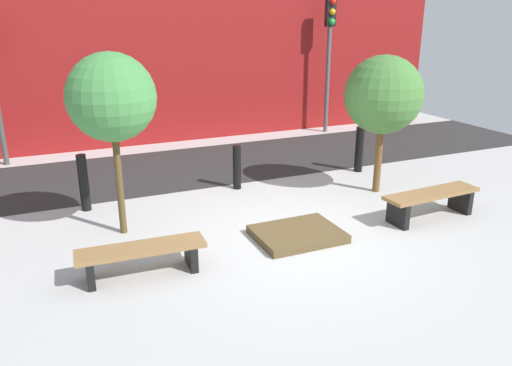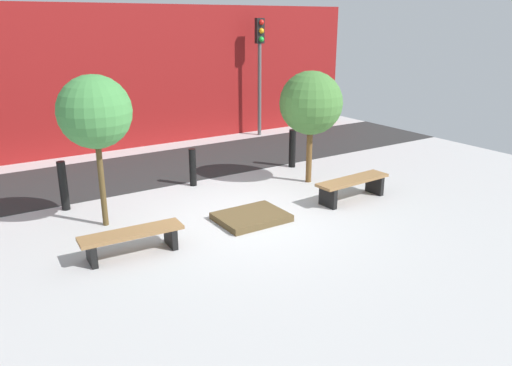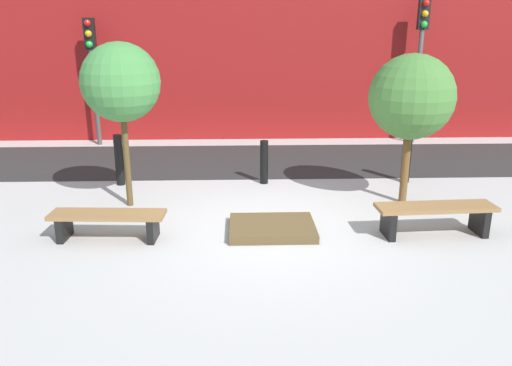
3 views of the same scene
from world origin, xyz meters
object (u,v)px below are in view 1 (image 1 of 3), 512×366
(bench_left, at_px, (142,254))
(bollard_far_left, at_px, (84,183))
(tree_behind_left_bench, at_px, (112,98))
(tree_behind_right_bench, at_px, (383,95))
(bench_right, at_px, (431,199))
(bollard_center, at_px, (359,149))
(bollard_left, at_px, (237,167))
(traffic_light_mid_west, at_px, (329,41))
(planter_bed, at_px, (297,234))

(bench_left, bearing_deg, bollard_far_left, 102.22)
(tree_behind_left_bench, bearing_deg, bollard_far_left, 109.50)
(tree_behind_left_bench, xyz_separation_m, tree_behind_right_bench, (4.91, 0.00, -0.26))
(bench_right, bearing_deg, tree_behind_left_bench, 159.84)
(bollard_far_left, height_order, bollard_center, bollard_far_left)
(tree_behind_left_bench, xyz_separation_m, bollard_far_left, (-0.44, 1.25, -1.64))
(tree_behind_left_bench, bearing_deg, bollard_left, 27.02)
(bench_left, distance_m, tree_behind_left_bench, 2.39)
(bollard_far_left, distance_m, traffic_light_mid_west, 8.37)
(planter_bed, distance_m, bollard_center, 3.89)
(bench_right, bearing_deg, tree_behind_right_bench, 86.91)
(bollard_left, bearing_deg, tree_behind_right_bench, -27.02)
(tree_behind_right_bench, distance_m, bollard_center, 1.92)
(traffic_light_mid_west, bearing_deg, tree_behind_left_bench, -143.73)
(tree_behind_left_bench, relative_size, bollard_center, 2.82)
(bench_right, height_order, bollard_far_left, bollard_far_left)
(planter_bed, bearing_deg, bench_right, -4.66)
(bench_left, distance_m, planter_bed, 2.48)
(bollard_center, bearing_deg, bench_right, -99.12)
(bollard_center, bearing_deg, tree_behind_left_bench, -166.84)
(tree_behind_right_bench, bearing_deg, bench_right, -90.00)
(traffic_light_mid_west, bearing_deg, bench_right, -105.94)
(bench_right, xyz_separation_m, bollard_center, (0.44, 2.76, 0.16))
(bench_right, relative_size, planter_bed, 1.38)
(planter_bed, relative_size, tree_behind_left_bench, 0.46)
(bollard_far_left, bearing_deg, tree_behind_left_bench, -70.50)
(tree_behind_left_bench, xyz_separation_m, traffic_light_mid_west, (6.76, 4.96, 0.45))
(bench_left, relative_size, bollard_center, 1.71)
(traffic_light_mid_west, bearing_deg, planter_bed, -124.47)
(bench_right, bearing_deg, bench_left, 176.91)
(tree_behind_left_bench, xyz_separation_m, bollard_left, (2.46, 1.25, -1.71))
(planter_bed, height_order, bollard_far_left, bollard_far_left)
(bollard_left, xyz_separation_m, bollard_center, (2.90, 0.00, 0.06))
(planter_bed, bearing_deg, bollard_left, 90.00)
(bollard_far_left, height_order, bollard_left, bollard_far_left)
(bench_left, relative_size, tree_behind_left_bench, 0.61)
(bollard_far_left, distance_m, bollard_center, 5.80)
(tree_behind_right_bench, bearing_deg, traffic_light_mid_west, 69.57)
(bench_left, relative_size, bench_right, 0.94)
(bollard_left, relative_size, bollard_center, 0.88)
(traffic_light_mid_west, bearing_deg, bollard_far_left, -152.77)
(bollard_left, height_order, bollard_center, bollard_center)
(planter_bed, distance_m, bollard_left, 2.59)
(tree_behind_right_bench, bearing_deg, bollard_far_left, 166.84)
(bench_right, relative_size, tree_behind_right_bench, 0.69)
(tree_behind_right_bench, relative_size, bollard_far_left, 2.57)
(bollard_far_left, bearing_deg, bollard_center, 0.00)
(bench_left, bearing_deg, bollard_left, 51.43)
(tree_behind_left_bench, bearing_deg, bench_left, -90.00)
(bollard_left, height_order, traffic_light_mid_west, traffic_light_mid_west)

